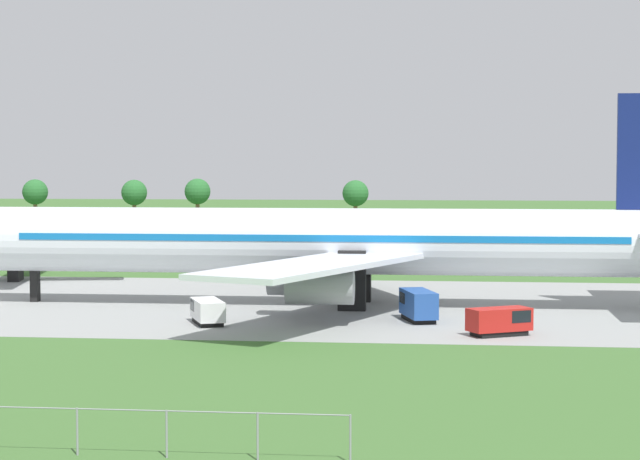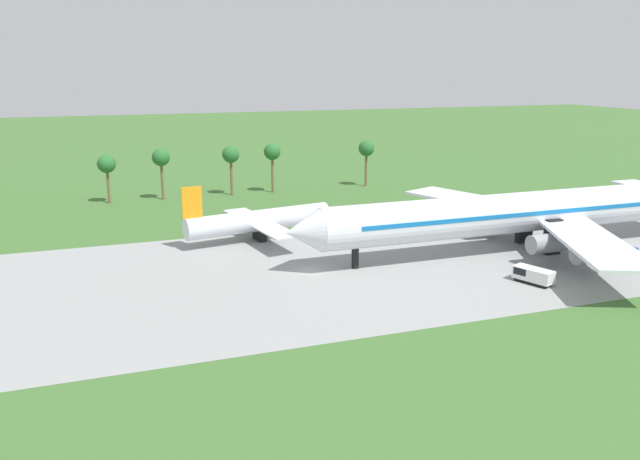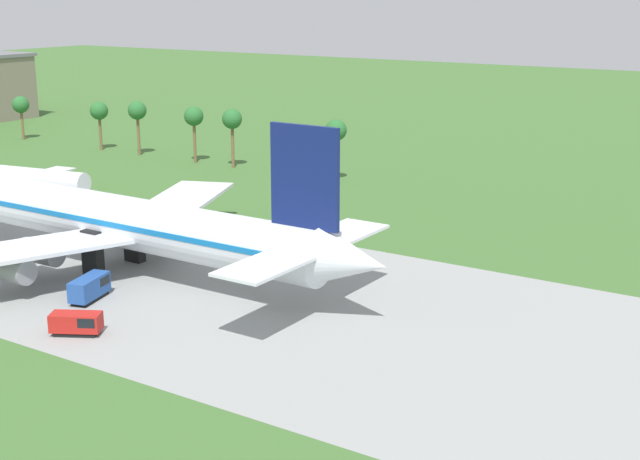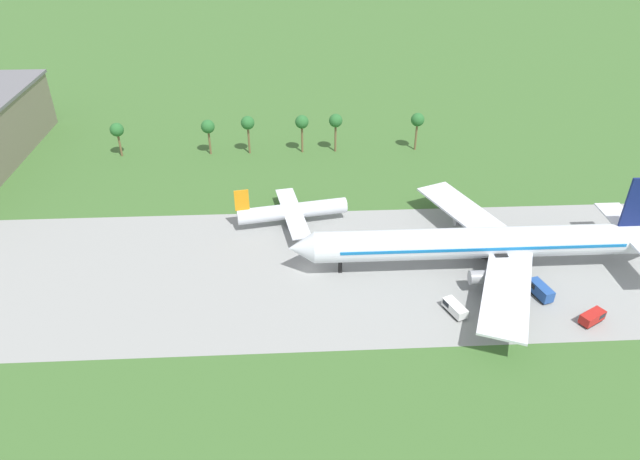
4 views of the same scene
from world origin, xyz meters
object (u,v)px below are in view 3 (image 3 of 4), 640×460
Objects in this scene: regional_aircraft at (21,178)px; fuel_truck at (90,287)px; jet_airliner at (103,218)px; baggage_tug at (78,323)px.

regional_aircraft is 52.21m from fuel_truck.
regional_aircraft is at bearing 154.10° from jet_airliner.
baggage_tug is at bearing -34.22° from regional_aircraft.
jet_airliner is 22.03m from baggage_tug.
jet_airliner is 41.40m from regional_aircraft.
jet_airliner is 12.55m from fuel_truck.
jet_airliner reaches higher than regional_aircraft.
fuel_truck is at bearing -31.41° from regional_aircraft.
regional_aircraft is 61.60m from baggage_tug.
baggage_tug is 9.79m from fuel_truck.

